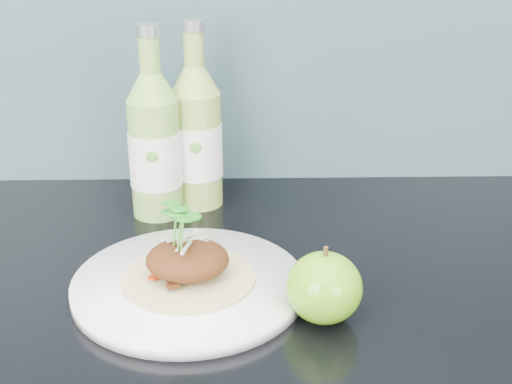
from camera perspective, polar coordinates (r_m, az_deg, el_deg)
dinner_plate at (r=0.84m, az=-5.41°, el=-7.43°), size 0.32×0.32×0.02m
pork_taco at (r=0.82m, az=-5.50°, el=-5.24°), size 0.16×0.16×0.10m
green_apple at (r=0.78m, az=5.48°, el=-7.62°), size 0.11×0.11×0.09m
cider_bottle_left at (r=1.01m, az=-8.11°, el=3.68°), size 0.09×0.09×0.27m
cider_bottle_right at (r=1.03m, az=-4.77°, el=4.37°), size 0.08×0.08×0.27m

